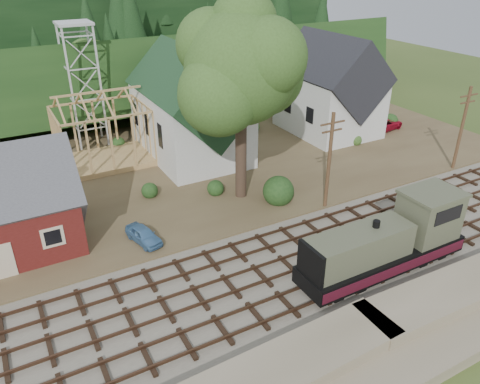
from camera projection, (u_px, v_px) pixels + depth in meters
ground at (289, 269)px, 30.34m from camera, size 140.00×140.00×0.00m
embankment at (383, 358)px, 23.74m from camera, size 64.00×5.00×1.60m
railroad_bed at (289, 268)px, 30.31m from camera, size 64.00×11.00×0.16m
village_flat at (181, 167)px, 44.25m from camera, size 64.00×26.00×0.30m
hillside at (113, 103)px, 62.95m from camera, size 70.00×28.96×12.74m
ridge at (86, 78)px, 75.37m from camera, size 80.00×20.00×12.00m
church at (191, 108)px, 44.09m from camera, size 8.40×15.17×13.00m
farmhouse at (330, 91)px, 50.57m from camera, size 8.40×10.80×10.60m
timber_frame at (103, 134)px, 43.34m from camera, size 8.20×6.20×6.99m
lattice_tower at (77, 48)px, 44.87m from camera, size 3.20×3.20×12.12m
big_tree at (242, 75)px, 34.38m from camera, size 10.90×8.40×14.70m
telegraph_pole_near at (329, 160)px, 35.42m from camera, size 2.20×0.28×8.00m
telegraph_pole_far at (462, 128)px, 41.86m from camera, size 2.20×0.28×8.00m
locomotive at (390, 242)px, 29.41m from camera, size 11.66×2.92×4.67m
car_blue at (144, 235)px, 32.41m from camera, size 2.08×3.50×1.12m
car_red at (385, 124)px, 52.68m from camera, size 5.07×2.97×1.32m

